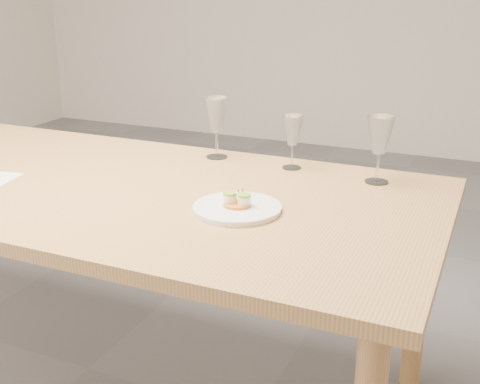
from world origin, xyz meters
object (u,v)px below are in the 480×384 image
at_px(dinner_plate, 237,207).
at_px(wine_glass_2, 293,132).
at_px(dining_table, 71,195).
at_px(wine_glass_1, 216,116).
at_px(wine_glass_3, 380,136).

bearing_deg(dinner_plate, wine_glass_2, 89.79).
height_order(dinner_plate, wine_glass_2, wine_glass_2).
distance_m(dining_table, wine_glass_2, 0.77).
bearing_deg(wine_glass_1, dining_table, -131.00).
bearing_deg(wine_glass_2, wine_glass_3, -7.07).
bearing_deg(dining_table, wine_glass_3, 20.12).
relative_size(dining_table, wine_glass_3, 11.23).
bearing_deg(wine_glass_3, dinner_plate, -125.92).
bearing_deg(dining_table, wine_glass_2, 30.77).
distance_m(wine_glass_2, wine_glass_3, 0.30).
bearing_deg(wine_glass_1, dinner_plate, -58.09).
relative_size(wine_glass_1, wine_glass_3, 1.03).
height_order(wine_glass_2, wine_glass_3, wine_glass_3).
distance_m(wine_glass_1, wine_glass_3, 0.60).
xyz_separation_m(wine_glass_1, wine_glass_2, (0.29, -0.02, -0.03)).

